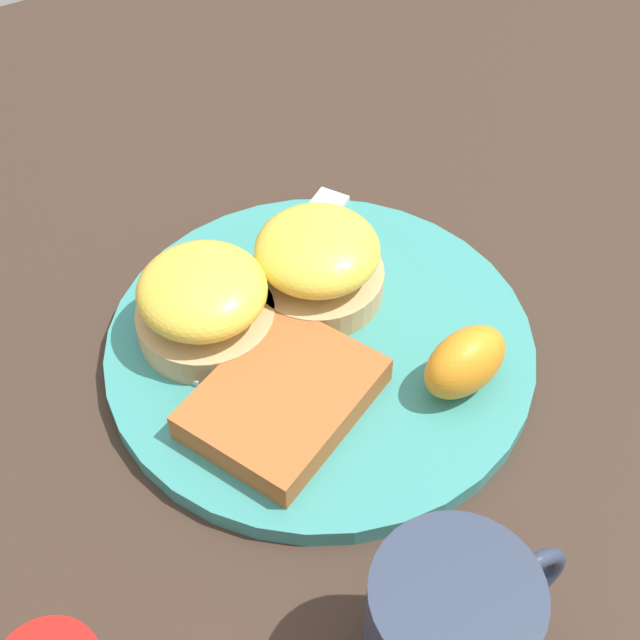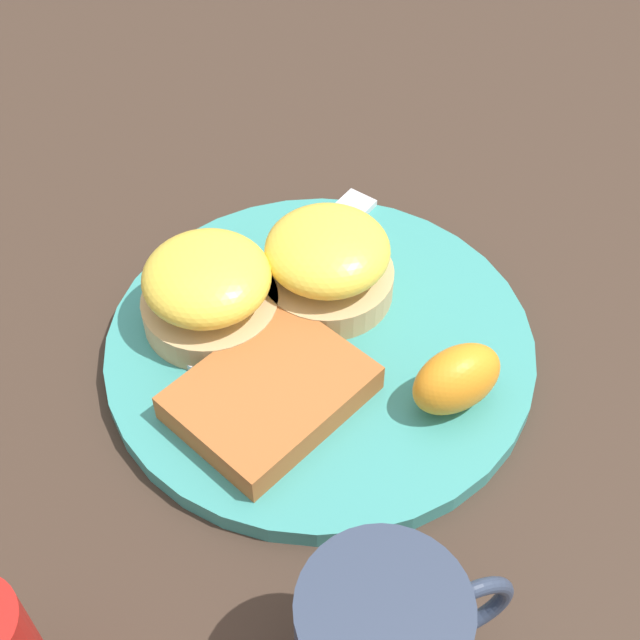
# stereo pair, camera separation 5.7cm
# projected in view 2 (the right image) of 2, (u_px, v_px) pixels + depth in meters

# --- Properties ---
(ground_plane) EXTENTS (1.10, 1.10, 0.00)m
(ground_plane) POSITION_uv_depth(u_px,v_px,m) (320.00, 353.00, 0.60)
(ground_plane) COLOR #38281E
(plate) EXTENTS (0.28, 0.28, 0.01)m
(plate) POSITION_uv_depth(u_px,v_px,m) (320.00, 347.00, 0.59)
(plate) COLOR teal
(plate) RESTS_ON ground_plane
(sandwich_benedict_left) EXTENTS (0.09, 0.09, 0.06)m
(sandwich_benedict_left) POSITION_uv_depth(u_px,v_px,m) (327.00, 262.00, 0.59)
(sandwich_benedict_left) COLOR tan
(sandwich_benedict_left) RESTS_ON plate
(sandwich_benedict_right) EXTENTS (0.09, 0.09, 0.06)m
(sandwich_benedict_right) POSITION_uv_depth(u_px,v_px,m) (208.00, 290.00, 0.58)
(sandwich_benedict_right) COLOR tan
(sandwich_benedict_right) RESTS_ON plate
(hashbrown_patty) EXTENTS (0.14, 0.13, 0.02)m
(hashbrown_patty) POSITION_uv_depth(u_px,v_px,m) (271.00, 393.00, 0.55)
(hashbrown_patty) COLOR #A55B2A
(hashbrown_patty) RESTS_ON plate
(orange_wedge) EXTENTS (0.06, 0.04, 0.04)m
(orange_wedge) POSITION_uv_depth(u_px,v_px,m) (457.00, 379.00, 0.54)
(orange_wedge) COLOR orange
(orange_wedge) RESTS_ON plate
(fork) EXTENTS (0.18, 0.12, 0.00)m
(fork) POSITION_uv_depth(u_px,v_px,m) (295.00, 263.00, 0.63)
(fork) COLOR silver
(fork) RESTS_ON plate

